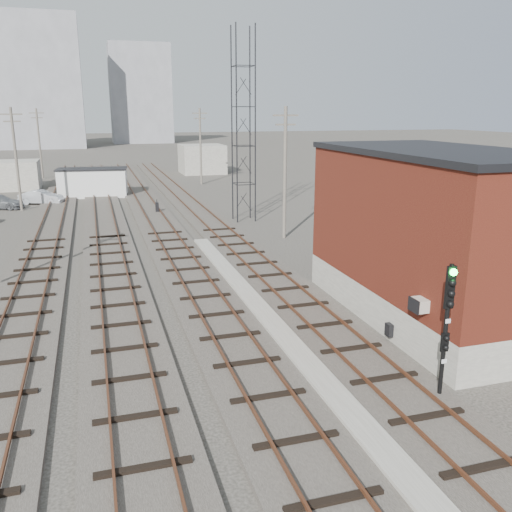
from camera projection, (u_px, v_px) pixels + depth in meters
name	position (u px, v px, depth m)	size (l,w,h in m)	color
ground	(146.00, 184.00, 66.10)	(320.00, 320.00, 0.00)	#282621
track_right	(199.00, 212.00, 47.35)	(3.20, 90.00, 0.39)	#332D28
track_mid_right	(153.00, 215.00, 46.24)	(3.20, 90.00, 0.39)	#332D28
track_mid_left	(104.00, 217.00, 45.12)	(3.20, 90.00, 0.39)	#332D28
track_left	(53.00, 220.00, 44.01)	(3.20, 90.00, 0.39)	#332D28
platform_curb	(262.00, 313.00, 23.67)	(0.90, 28.00, 0.26)	gray
brick_building	(435.00, 235.00, 22.86)	(6.54, 12.20, 7.22)	gray
lattice_tower	(243.00, 126.00, 42.56)	(1.60, 1.60, 15.00)	black
utility_pole_left_b	(16.00, 157.00, 47.50)	(1.80, 0.24, 9.00)	#595147
utility_pole_left_c	(39.00, 141.00, 70.62)	(1.80, 0.24, 9.00)	#595147
utility_pole_right_a	(285.00, 170.00, 37.07)	(1.80, 0.24, 9.00)	#595147
utility_pole_right_b	(200.00, 144.00, 64.81)	(1.80, 0.24, 9.00)	#595147
apartment_left	(33.00, 83.00, 126.53)	(22.00, 14.00, 30.00)	gray
apartment_right	(140.00, 94.00, 148.16)	(16.00, 12.00, 26.00)	gray
shed_left	(2.00, 175.00, 61.23)	(8.00, 5.00, 3.20)	gray
shed_right	(202.00, 159.00, 77.33)	(6.00, 6.00, 4.00)	gray
signal_mast	(447.00, 321.00, 16.22)	(0.40, 0.42, 4.38)	gray
switch_stand	(157.00, 207.00, 47.02)	(0.28, 0.28, 1.19)	black
site_trailer	(93.00, 182.00, 56.19)	(7.32, 3.82, 2.96)	silver
car_silver	(41.00, 197.00, 51.91)	(1.42, 4.06, 1.34)	#B3B7BB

